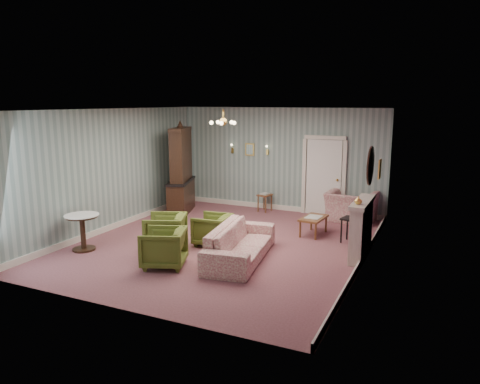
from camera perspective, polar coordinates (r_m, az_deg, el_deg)
The scene contains 27 objects.
floor at distance 9.98m, azimuth -2.02°, elevation -6.52°, with size 7.00×7.00×0.00m, color #8C5259.
ceiling at distance 9.50m, azimuth -2.14°, elevation 10.37°, with size 7.00×7.00×0.00m, color white.
wall_back at distance 12.82m, azimuth 4.99°, elevation 4.10°, with size 6.00×6.00×0.00m, color slate.
wall_front at distance 6.76m, azimuth -15.55°, elevation -2.89°, with size 6.00×6.00×0.00m, color slate.
wall_left at distance 11.29m, azimuth -15.82°, elevation 2.72°, with size 7.00×7.00×0.00m, color slate.
wall_right at distance 8.72m, azimuth 15.81°, elevation 0.27°, with size 7.00×7.00×0.00m, color slate.
wall_right_floral at distance 8.73m, azimuth 15.72°, elevation 0.27°, with size 7.00×7.00×0.00m, color #B3597F.
door at distance 12.46m, azimuth 10.53°, elevation 2.02°, with size 1.12×0.12×2.16m, color white, non-canonical shape.
olive_chair_a at distance 8.66m, azimuth -9.63°, elevation -6.72°, with size 0.78×0.73×0.80m, color #5A6623.
olive_chair_b at distance 9.65m, azimuth -9.41°, elevation -4.75°, with size 0.80×0.75×0.82m, color #5A6623.
olive_chair_c at distance 9.82m, azimuth -3.51°, elevation -4.57°, with size 0.72×0.68×0.74m, color #5A6623.
sofa_chintz at distance 8.89m, azimuth 0.03°, elevation -5.73°, with size 2.32×0.68×0.91m, color #9E4051.
wingback_chair at distance 12.03m, azimuth 13.91°, elevation -1.17°, with size 1.20×0.78×1.05m, color #9E4051.
dresser at distance 12.61m, azimuth -7.52°, elevation 3.02°, with size 0.52×1.51×2.51m, color black, non-canonical shape.
fireplace at distance 9.33m, azimuth 15.07°, elevation -4.48°, with size 0.30×1.40×1.16m, color beige, non-canonical shape.
mantel_vase at distance 8.79m, azimuth 14.71°, elevation -1.03°, with size 0.15×0.15×0.15m, color gold.
oval_mirror at distance 9.06m, azimuth 16.10°, elevation 3.21°, with size 0.04×0.76×0.84m, color white, non-canonical shape.
framed_print at distance 10.41m, azimuth 17.23°, elevation 2.77°, with size 0.04×0.34×0.42m, color gold, non-canonical shape.
coffee_table at distance 10.70m, azimuth 9.25°, elevation -4.23°, with size 0.47×0.84×0.43m, color brown, non-canonical shape.
side_table_black at distance 10.25m, azimuth 13.80°, elevation -4.72°, with size 0.38×0.38×0.56m, color black, non-canonical shape.
pedestal_table at distance 10.00m, azimuth -19.23°, elevation -4.83°, with size 0.71×0.71×0.77m, color black, non-canonical shape.
nesting_table at distance 12.80m, azimuth 3.15°, elevation -1.27°, with size 0.32×0.41×0.53m, color brown, non-canonical shape.
gilt_mirror_back at distance 13.08m, azimuth 1.22°, elevation 5.39°, with size 0.28×0.06×0.36m, color gold, non-canonical shape.
sconce_left at distance 13.29m, azimuth -1.00°, elevation 5.48°, with size 0.16×0.12×0.30m, color gold, non-canonical shape.
sconce_right at distance 12.86m, azimuth 3.44°, elevation 5.26°, with size 0.16×0.12×0.30m, color gold, non-canonical shape.
chandelier at distance 9.51m, azimuth -2.13°, elevation 8.74°, with size 0.56×0.56×0.36m, color gold, non-canonical shape.
burgundy_cushion at distance 11.90m, azimuth 13.53°, elevation -1.49°, with size 0.38×0.10×0.38m, color maroon.
Camera 1 is at (4.28, -8.48, 3.07)m, focal length 33.79 mm.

